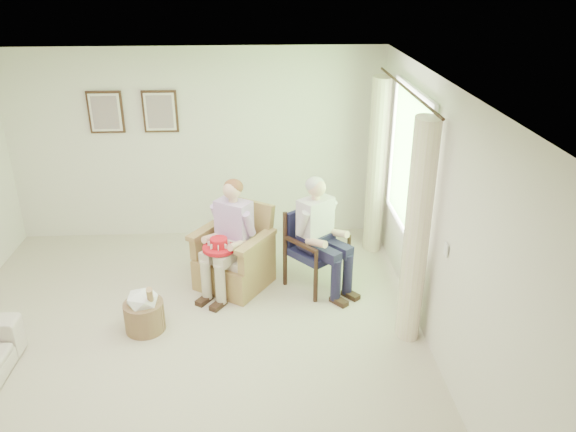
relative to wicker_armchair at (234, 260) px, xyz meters
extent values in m
plane|color=beige|center=(-0.50, -1.32, -0.31)|extent=(5.50, 5.50, 0.00)
cube|color=silver|center=(-0.50, 1.43, 0.99)|extent=(5.00, 0.04, 2.60)
cube|color=silver|center=(2.00, -1.32, 0.99)|extent=(0.04, 5.50, 2.60)
cube|color=white|center=(-0.50, -1.32, 2.29)|extent=(5.00, 5.50, 0.02)
cube|color=#2D6B23|center=(1.97, -0.12, 1.24)|extent=(0.02, 1.40, 1.50)
cube|color=white|center=(1.96, -0.12, 2.02)|extent=(0.04, 1.52, 0.06)
cube|color=white|center=(1.96, -0.12, 0.46)|extent=(0.04, 1.52, 0.06)
cylinder|color=#382114|center=(1.87, -0.12, 2.04)|extent=(0.03, 2.50, 0.03)
cylinder|color=beige|center=(1.83, -1.10, 0.84)|extent=(0.34, 0.34, 2.30)
cylinder|color=beige|center=(1.83, 0.86, 0.84)|extent=(0.34, 0.34, 2.30)
cube|color=#382114|center=(-1.65, 1.40, 1.47)|extent=(0.45, 0.03, 0.55)
cube|color=silver|center=(-1.65, 1.38, 1.47)|extent=(0.39, 0.01, 0.49)
cube|color=tan|center=(-1.65, 1.37, 1.47)|extent=(0.33, 0.01, 0.43)
cube|color=#382114|center=(-0.95, 1.40, 1.47)|extent=(0.45, 0.03, 0.55)
cube|color=silver|center=(-0.95, 1.38, 1.47)|extent=(0.39, 0.01, 0.49)
cube|color=tan|center=(-0.95, 1.37, 1.47)|extent=(0.33, 0.01, 0.43)
cube|color=#A8894F|center=(0.00, -0.03, -0.12)|extent=(0.73, 0.71, 0.38)
cube|color=beige|center=(0.00, -0.06, 0.12)|extent=(0.57, 0.55, 0.09)
cube|color=#A8894F|center=(0.00, 0.27, 0.38)|extent=(0.68, 0.21, 0.57)
cube|color=#A8894F|center=(-0.34, -0.03, 0.22)|extent=(0.09, 0.66, 0.27)
cube|color=#A8894F|center=(0.34, -0.03, 0.22)|extent=(0.09, 0.66, 0.27)
cylinder|color=black|center=(0.71, -0.33, -0.11)|extent=(0.05, 0.05, 0.40)
cylinder|color=black|center=(1.25, -0.33, -0.11)|extent=(0.05, 0.05, 0.40)
cylinder|color=black|center=(0.71, 0.18, -0.11)|extent=(0.05, 0.05, 0.40)
cylinder|color=black|center=(1.25, 0.18, -0.11)|extent=(0.05, 0.05, 0.40)
cube|color=#1A1B3A|center=(0.98, -0.08, 0.14)|extent=(0.53, 0.51, 0.09)
cube|color=#1A1B3A|center=(0.98, 0.17, 0.38)|extent=(0.49, 0.06, 0.46)
cube|color=#C0B49A|center=(0.00, -0.06, 0.27)|extent=(0.40, 0.26, 0.16)
cube|color=#C89CDD|center=(0.00, -0.04, 0.55)|extent=(0.39, 0.24, 0.46)
sphere|color=#DDAD8E|center=(0.00, -0.05, 0.92)|extent=(0.21, 0.21, 0.21)
ellipsoid|color=brown|center=(0.00, -0.02, 0.95)|extent=(0.22, 0.22, 0.18)
cube|color=#C0B49A|center=(-0.10, -0.28, 0.22)|extent=(0.14, 0.44, 0.13)
cube|color=#C0B49A|center=(0.10, -0.28, 0.22)|extent=(0.14, 0.44, 0.13)
cylinder|color=#C0B49A|center=(-0.10, -0.48, -0.04)|extent=(0.12, 0.12, 0.49)
cylinder|color=#C0B49A|center=(0.10, -0.48, -0.04)|extent=(0.12, 0.12, 0.49)
cube|color=#1B1835|center=(0.98, -0.08, 0.29)|extent=(0.40, 0.26, 0.16)
cube|color=silver|center=(0.98, -0.06, 0.57)|extent=(0.39, 0.24, 0.46)
sphere|color=#DDAD8E|center=(0.98, -0.07, 0.94)|extent=(0.21, 0.21, 0.21)
ellipsoid|color=#B7B2AD|center=(0.98, -0.04, 0.97)|extent=(0.22, 0.22, 0.18)
cube|color=#1B1835|center=(0.88, -0.30, 0.24)|extent=(0.14, 0.44, 0.13)
cube|color=#1B1835|center=(1.08, -0.30, 0.24)|extent=(0.14, 0.44, 0.13)
cylinder|color=#1B1835|center=(0.88, -0.50, -0.03)|extent=(0.12, 0.12, 0.50)
cylinder|color=#1B1835|center=(1.08, -0.50, -0.03)|extent=(0.12, 0.12, 0.50)
cylinder|color=red|center=(-0.14, -0.30, 0.32)|extent=(0.37, 0.37, 0.04)
cylinder|color=red|center=(-0.14, -0.30, 0.38)|extent=(0.20, 0.20, 0.12)
cube|color=white|center=(-0.04, -0.30, 0.38)|extent=(0.05, 0.01, 0.05)
cube|color=white|center=(-0.07, -0.22, 0.38)|extent=(0.04, 0.04, 0.05)
cube|color=white|center=(-0.14, -0.19, 0.38)|extent=(0.01, 0.04, 0.05)
cube|color=white|center=(-0.22, -0.22, 0.38)|extent=(0.04, 0.04, 0.05)
cube|color=white|center=(-0.25, -0.30, 0.38)|extent=(0.05, 0.01, 0.05)
cube|color=white|center=(-0.22, -0.37, 0.38)|extent=(0.04, 0.04, 0.05)
cube|color=white|center=(-0.14, -0.40, 0.38)|extent=(0.01, 0.04, 0.05)
cube|color=white|center=(-0.07, -0.37, 0.38)|extent=(0.04, 0.04, 0.05)
cylinder|color=tan|center=(-0.91, -0.89, -0.15)|extent=(0.48, 0.48, 0.33)
ellipsoid|color=white|center=(-0.91, -0.89, 0.06)|extent=(0.37, 0.37, 0.22)
cylinder|color=#A57F56|center=(-0.82, -0.94, 0.06)|extent=(0.16, 0.30, 0.48)
camera|label=1|loc=(0.33, -5.89, 3.23)|focal=35.00mm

